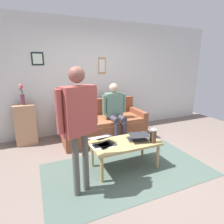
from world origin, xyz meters
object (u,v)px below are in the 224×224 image
(couch, at_px, (103,125))
(flower_vase, at_px, (22,96))
(coffee_table, at_px, (125,145))
(laptop_left, at_px, (138,137))
(laptop_center, at_px, (105,142))
(french_press, at_px, (153,136))
(side_shelf, at_px, (26,124))
(laptop_right, at_px, (101,143))
(person_seated, at_px, (115,109))
(person_standing, at_px, (79,117))

(couch, relative_size, flower_vase, 4.24)
(coffee_table, xyz_separation_m, laptop_left, (-0.23, 0.02, 0.10))
(flower_vase, bearing_deg, couch, 167.02)
(laptop_center, bearing_deg, laptop_left, 174.41)
(french_press, bearing_deg, couch, -78.84)
(french_press, bearing_deg, coffee_table, -26.42)
(side_shelf, bearing_deg, flower_vase, 72.72)
(laptop_left, relative_size, laptop_right, 1.13)
(laptop_right, bearing_deg, person_seated, -124.33)
(laptop_right, relative_size, flower_vase, 0.78)
(laptop_left, bearing_deg, laptop_center, -5.59)
(laptop_center, relative_size, laptop_right, 1.04)
(coffee_table, bearing_deg, person_seated, -106.15)
(french_press, relative_size, person_seated, 0.20)
(french_press, xyz_separation_m, side_shelf, (1.91, -1.89, -0.14))
(couch, bearing_deg, laptop_right, 68.27)
(couch, distance_m, side_shelf, 1.66)
(couch, distance_m, laptop_center, 1.37)
(french_press, bearing_deg, laptop_left, -46.42)
(couch, height_order, coffee_table, couch)
(flower_vase, xyz_separation_m, person_seated, (-1.82, 0.60, -0.32))
(side_shelf, distance_m, flower_vase, 0.61)
(person_standing, bearing_deg, person_seated, -128.65)
(flower_vase, bearing_deg, laptop_left, 135.45)
(laptop_center, distance_m, laptop_right, 0.07)
(french_press, bearing_deg, person_seated, -86.11)
(couch, bearing_deg, side_shelf, -13.10)
(couch, distance_m, laptop_left, 1.36)
(laptop_left, height_order, person_standing, person_standing)
(coffee_table, height_order, person_standing, person_standing)
(laptop_center, height_order, person_standing, person_standing)
(side_shelf, bearing_deg, laptop_left, 135.37)
(laptop_left, relative_size, laptop_center, 1.09)
(laptop_right, bearing_deg, couch, -111.73)
(laptop_right, distance_m, person_standing, 0.78)
(laptop_center, distance_m, person_seated, 1.26)
(laptop_left, height_order, flower_vase, flower_vase)
(laptop_center, bearing_deg, laptop_right, 5.11)
(flower_vase, bearing_deg, french_press, 135.28)
(couch, distance_m, flower_vase, 1.81)
(side_shelf, bearing_deg, laptop_center, 125.19)
(person_seated, bearing_deg, laptop_center, 58.26)
(person_standing, bearing_deg, couch, -119.27)
(french_press, xyz_separation_m, person_seated, (0.09, -1.29, 0.16))
(laptop_left, height_order, laptop_right, laptop_right)
(laptop_center, xyz_separation_m, side_shelf, (1.17, -1.66, -0.07))
(french_press, height_order, person_standing, person_standing)
(french_press, xyz_separation_m, person_standing, (1.22, 0.12, 0.50))
(side_shelf, distance_m, person_standing, 2.22)
(laptop_right, height_order, side_shelf, side_shelf)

